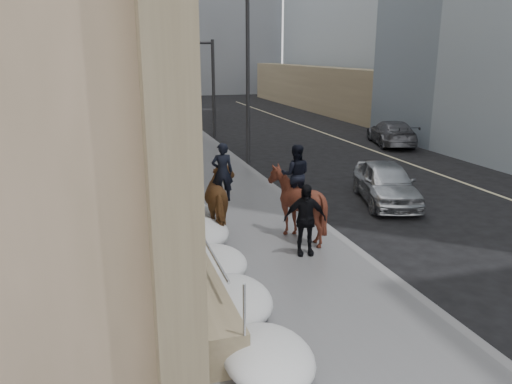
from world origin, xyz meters
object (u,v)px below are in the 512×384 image
car_grey (391,133)px  pedestrian (305,220)px  car_silver (386,183)px  mounted_horse_left (223,198)px  mounted_horse_right (296,200)px

car_grey → pedestrian: bearing=67.5°
car_silver → car_grey: size_ratio=0.88×
car_silver → pedestrian: bearing=-124.4°
mounted_horse_left → car_grey: (12.91, 11.78, -0.45)m
car_silver → car_grey: car_silver is taller
mounted_horse_right → car_grey: size_ratio=0.54×
mounted_horse_left → pedestrian: bearing=130.2°
mounted_horse_left → car_silver: 6.58m
pedestrian → mounted_horse_left: bearing=136.5°
mounted_horse_left → mounted_horse_right: size_ratio=0.99×
mounted_horse_left → pedestrian: mounted_horse_left is taller
mounted_horse_left → car_grey: bearing=-133.0°
pedestrian → car_grey: pedestrian is taller
mounted_horse_left → mounted_horse_right: (1.88, -1.03, 0.07)m
car_silver → car_grey: bearing=73.8°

